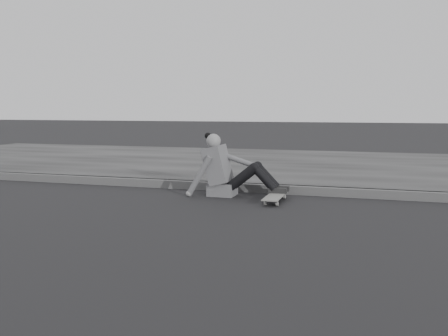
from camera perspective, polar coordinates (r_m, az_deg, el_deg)
name	(u,v)px	position (r m, az deg, el deg)	size (l,w,h in m)	color
sidewalk	(442,171)	(10.13, 23.69, -0.27)	(24.00, 6.00, 0.12)	#343434
skateboard	(275,196)	(6.54, 5.88, -3.24)	(0.20, 0.78, 0.09)	gray
seated_woman	(227,170)	(6.91, 0.33, -0.24)	(1.38, 0.46, 0.88)	#59595C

